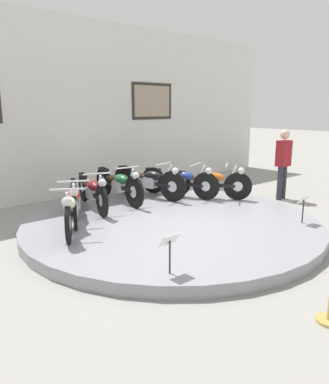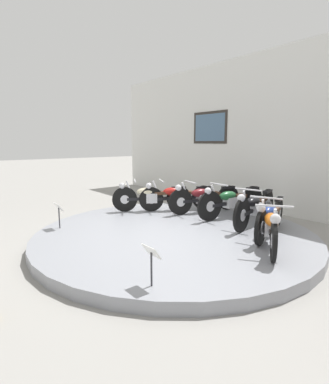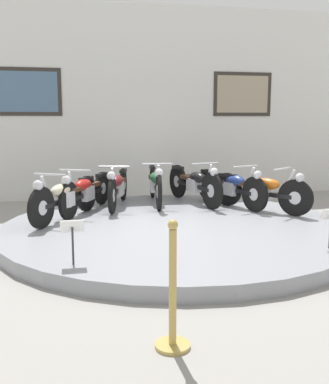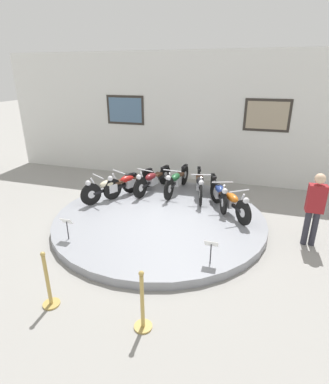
{
  "view_description": "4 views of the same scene",
  "coord_description": "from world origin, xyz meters",
  "px_view_note": "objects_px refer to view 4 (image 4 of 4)",
  "views": [
    {
      "loc": [
        -4.38,
        -4.87,
        2.17
      ],
      "look_at": [
        -0.07,
        0.11,
        0.68
      ],
      "focal_mm": 35.0,
      "sensor_mm": 36.0,
      "label": 1
    },
    {
      "loc": [
        4.27,
        -3.67,
        1.89
      ],
      "look_at": [
        -0.29,
        -0.02,
        0.91
      ],
      "focal_mm": 28.0,
      "sensor_mm": 36.0,
      "label": 2
    },
    {
      "loc": [
        -1.54,
        -6.55,
        1.77
      ],
      "look_at": [
        -0.17,
        0.03,
        0.67
      ],
      "focal_mm": 42.0,
      "sensor_mm": 36.0,
      "label": 3
    },
    {
      "loc": [
        2.13,
        -6.55,
        3.59
      ],
      "look_at": [
        0.03,
        0.3,
        0.71
      ],
      "focal_mm": 28.0,
      "sensor_mm": 36.0,
      "label": 4
    }
  ],
  "objects_px": {
    "motorcycle_red": "(130,182)",
    "visitor_standing": "(315,206)",
    "info_placard_front_left": "(67,224)",
    "stanchion_post_left_of_entry": "(49,288)",
    "motorcycle_blue": "(218,191)",
    "info_placard_front_centre": "(211,247)",
    "motorcycle_cream": "(111,186)",
    "motorcycle_orange": "(230,200)",
    "motorcycle_green": "(177,180)",
    "stanchion_post_right_of_entry": "(143,309)",
    "motorcycle_black": "(200,184)",
    "motorcycle_maroon": "(153,179)"
  },
  "relations": [
    {
      "from": "stanchion_post_left_of_entry",
      "to": "stanchion_post_right_of_entry",
      "type": "relative_size",
      "value": 1.0
    },
    {
      "from": "info_placard_front_left",
      "to": "stanchion_post_left_of_entry",
      "type": "xyz_separation_m",
      "value": [
        0.74,
        -1.66,
        -0.21
      ]
    },
    {
      "from": "info_placard_front_left",
      "to": "visitor_standing",
      "type": "height_order",
      "value": "visitor_standing"
    },
    {
      "from": "info_placard_front_left",
      "to": "stanchion_post_left_of_entry",
      "type": "bearing_deg",
      "value": -65.8
    },
    {
      "from": "motorcycle_cream",
      "to": "stanchion_post_left_of_entry",
      "type": "height_order",
      "value": "stanchion_post_left_of_entry"
    },
    {
      "from": "motorcycle_red",
      "to": "motorcycle_green",
      "type": "relative_size",
      "value": 0.88
    },
    {
      "from": "motorcycle_maroon",
      "to": "visitor_standing",
      "type": "bearing_deg",
      "value": -20.85
    },
    {
      "from": "motorcycle_maroon",
      "to": "info_placard_front_left",
      "type": "distance_m",
      "value": 3.35
    },
    {
      "from": "motorcycle_green",
      "to": "visitor_standing",
      "type": "distance_m",
      "value": 3.92
    },
    {
      "from": "motorcycle_cream",
      "to": "motorcycle_red",
      "type": "relative_size",
      "value": 0.97
    },
    {
      "from": "motorcycle_red",
      "to": "visitor_standing",
      "type": "bearing_deg",
      "value": -14.37
    },
    {
      "from": "motorcycle_cream",
      "to": "motorcycle_blue",
      "type": "height_order",
      "value": "motorcycle_cream"
    },
    {
      "from": "motorcycle_orange",
      "to": "info_placard_front_centre",
      "type": "distance_m",
      "value": 2.32
    },
    {
      "from": "motorcycle_maroon",
      "to": "stanchion_post_right_of_entry",
      "type": "distance_m",
      "value": 5.14
    },
    {
      "from": "motorcycle_orange",
      "to": "stanchion_post_right_of_entry",
      "type": "xyz_separation_m",
      "value": [
        -0.86,
        -3.98,
        -0.22
      ]
    },
    {
      "from": "motorcycle_green",
      "to": "motorcycle_blue",
      "type": "distance_m",
      "value": 1.42
    },
    {
      "from": "motorcycle_green",
      "to": "stanchion_post_right_of_entry",
      "type": "distance_m",
      "value": 5.1
    },
    {
      "from": "motorcycle_cream",
      "to": "motorcycle_maroon",
      "type": "xyz_separation_m",
      "value": [
        0.94,
        0.92,
        0.0
      ]
    },
    {
      "from": "motorcycle_black",
      "to": "info_placard_front_left",
      "type": "height_order",
      "value": "motorcycle_black"
    },
    {
      "from": "info_placard_front_left",
      "to": "visitor_standing",
      "type": "distance_m",
      "value": 5.32
    },
    {
      "from": "motorcycle_green",
      "to": "stanchion_post_right_of_entry",
      "type": "relative_size",
      "value": 1.96
    },
    {
      "from": "motorcycle_cream",
      "to": "info_placard_front_left",
      "type": "bearing_deg",
      "value": -87.21
    },
    {
      "from": "motorcycle_maroon",
      "to": "stanchion_post_left_of_entry",
      "type": "xyz_separation_m",
      "value": [
        -0.08,
        -4.9,
        -0.22
      ]
    },
    {
      "from": "motorcycle_green",
      "to": "info_placard_front_left",
      "type": "relative_size",
      "value": 3.92
    },
    {
      "from": "motorcycle_orange",
      "to": "info_placard_front_centre",
      "type": "relative_size",
      "value": 3.16
    },
    {
      "from": "motorcycle_blue",
      "to": "info_placard_front_centre",
      "type": "relative_size",
      "value": 3.65
    },
    {
      "from": "visitor_standing",
      "to": "stanchion_post_right_of_entry",
      "type": "relative_size",
      "value": 1.62
    },
    {
      "from": "motorcycle_red",
      "to": "stanchion_post_right_of_entry",
      "type": "height_order",
      "value": "stanchion_post_right_of_entry"
    },
    {
      "from": "visitor_standing",
      "to": "stanchion_post_right_of_entry",
      "type": "distance_m",
      "value": 4.29
    },
    {
      "from": "stanchion_post_left_of_entry",
      "to": "stanchion_post_right_of_entry",
      "type": "height_order",
      "value": "same"
    },
    {
      "from": "stanchion_post_left_of_entry",
      "to": "motorcycle_orange",
      "type": "bearing_deg",
      "value": 58.0
    },
    {
      "from": "motorcycle_green",
      "to": "motorcycle_blue",
      "type": "bearing_deg",
      "value": -21.17
    },
    {
      "from": "motorcycle_blue",
      "to": "motorcycle_orange",
      "type": "bearing_deg",
      "value": -56.75
    },
    {
      "from": "motorcycle_red",
      "to": "motorcycle_blue",
      "type": "bearing_deg",
      "value": -0.04
    },
    {
      "from": "motorcycle_cream",
      "to": "motorcycle_blue",
      "type": "bearing_deg",
      "value": 10.37
    },
    {
      "from": "motorcycle_orange",
      "to": "motorcycle_green",
      "type": "bearing_deg",
      "value": 147.81
    },
    {
      "from": "motorcycle_cream",
      "to": "motorcycle_red",
      "type": "xyz_separation_m",
      "value": [
        0.35,
        0.55,
        -0.0
      ]
    },
    {
      "from": "motorcycle_orange",
      "to": "stanchion_post_left_of_entry",
      "type": "bearing_deg",
      "value": -122.0
    },
    {
      "from": "motorcycle_black",
      "to": "motorcycle_blue",
      "type": "bearing_deg",
      "value": -32.68
    },
    {
      "from": "motorcycle_blue",
      "to": "motorcycle_cream",
      "type": "bearing_deg",
      "value": -169.63
    },
    {
      "from": "motorcycle_maroon",
      "to": "motorcycle_cream",
      "type": "bearing_deg",
      "value": -135.6
    },
    {
      "from": "motorcycle_red",
      "to": "info_placard_front_centre",
      "type": "bearing_deg",
      "value": -44.9
    },
    {
      "from": "motorcycle_maroon",
      "to": "motorcycle_green",
      "type": "xyz_separation_m",
      "value": [
        0.72,
        0.14,
        0.02
      ]
    },
    {
      "from": "motorcycle_blue",
      "to": "motorcycle_black",
      "type": "bearing_deg",
      "value": 147.32
    },
    {
      "from": "info_placard_front_centre",
      "to": "motorcycle_cream",
      "type": "bearing_deg",
      "value": 144.28
    },
    {
      "from": "motorcycle_blue",
      "to": "motorcycle_maroon",
      "type": "bearing_deg",
      "value": 169.57
    },
    {
      "from": "motorcycle_green",
      "to": "motorcycle_orange",
      "type": "bearing_deg",
      "value": -32.19
    },
    {
      "from": "stanchion_post_left_of_entry",
      "to": "motorcycle_black",
      "type": "bearing_deg",
      "value": 72.57
    },
    {
      "from": "motorcycle_blue",
      "to": "motorcycle_green",
      "type": "bearing_deg",
      "value": 158.83
    },
    {
      "from": "motorcycle_maroon",
      "to": "motorcycle_black",
      "type": "height_order",
      "value": "motorcycle_black"
    }
  ]
}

